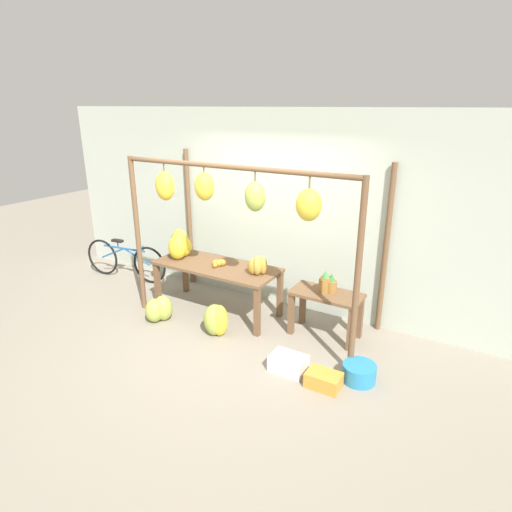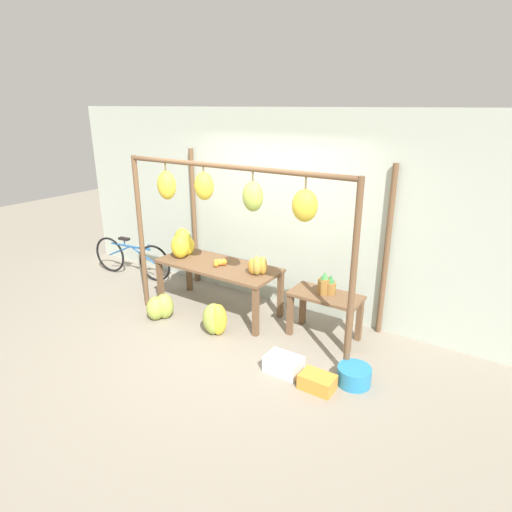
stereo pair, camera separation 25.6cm
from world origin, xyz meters
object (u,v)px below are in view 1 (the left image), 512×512
orange_pile (219,263)px  banana_pile_ground_left (160,309)px  blue_bucket (359,373)px  parked_bicycle (125,260)px  banana_pile_ground_right (216,321)px  pineapple_cluster (327,284)px  fruit_crate_purple (324,380)px  papaya_pile (258,266)px  banana_pile_on_table (180,245)px  fruit_crate_white (288,363)px

orange_pile → banana_pile_ground_left: 1.03m
blue_bucket → parked_bicycle: (-4.35, 0.79, 0.24)m
orange_pile → parked_bicycle: (-2.12, 0.22, -0.42)m
banana_pile_ground_right → parked_bicycle: parked_bicycle is taller
pineapple_cluster → fruit_crate_purple: bearing=-68.2°
orange_pile → banana_pile_ground_right: bearing=-59.7°
orange_pile → parked_bicycle: size_ratio=0.14×
banana_pile_ground_right → pineapple_cluster: bearing=31.2°
papaya_pile → banana_pile_on_table: bearing=179.5°
pineapple_cluster → papaya_pile: bearing=-169.1°
papaya_pile → banana_pile_ground_left: bearing=-152.2°
banana_pile_ground_right → blue_bucket: bearing=-0.4°
fruit_crate_white → fruit_crate_purple: 0.46m
banana_pile_ground_right → parked_bicycle: size_ratio=0.27×
parked_bicycle → fruit_crate_purple: (4.06, -1.09, -0.25)m
orange_pile → fruit_crate_purple: bearing=-24.1°
parked_bicycle → fruit_crate_white: bearing=-15.7°
blue_bucket → papaya_pile: 1.86m
banana_pile_on_table → pineapple_cluster: bearing=4.2°
banana_pile_ground_right → parked_bicycle: 2.57m
papaya_pile → fruit_crate_purple: (1.32, -0.86, -0.75)m
banana_pile_on_table → parked_bicycle: bearing=171.5°
banana_pile_ground_left → papaya_pile: papaya_pile is taller
orange_pile → fruit_crate_white: (1.49, -0.80, -0.66)m
banana_pile_on_table → fruit_crate_purple: bearing=-18.3°
banana_pile_ground_left → papaya_pile: (1.19, 0.63, 0.66)m
pineapple_cluster → banana_pile_ground_left: size_ratio=0.68×
orange_pile → banana_pile_ground_left: orange_pile is taller
pineapple_cluster → banana_pile_ground_right: (-1.20, -0.73, -0.51)m
banana_pile_on_table → fruit_crate_white: banana_pile_on_table is taller
orange_pile → fruit_crate_white: orange_pile is taller
parked_bicycle → fruit_crate_purple: 4.21m
banana_pile_on_table → parked_bicycle: 1.54m
fruit_crate_white → fruit_crate_purple: bearing=-9.4°
blue_bucket → banana_pile_ground_left: bearing=-178.8°
banana_pile_ground_left → fruit_crate_white: bearing=-4.5°
banana_pile_on_table → papaya_pile: (1.32, -0.01, -0.06)m
fruit_crate_purple → banana_pile_ground_right: bearing=169.1°
blue_bucket → banana_pile_ground_right: bearing=179.6°
pineapple_cluster → fruit_crate_white: pineapple_cluster is taller
banana_pile_ground_left → fruit_crate_white: banana_pile_ground_left is taller
banana_pile_on_table → pineapple_cluster: (2.23, 0.16, -0.18)m
banana_pile_ground_left → papaya_pile: 1.50m
orange_pile → papaya_pile: papaya_pile is taller
blue_bucket → fruit_crate_purple: (-0.29, -0.30, -0.01)m
banana_pile_on_table → blue_bucket: bearing=-11.1°
parked_bicycle → papaya_pile: papaya_pile is taller
banana_pile_ground_left → fruit_crate_white: (2.05, -0.16, -0.08)m
banana_pile_on_table → fruit_crate_purple: 2.90m
papaya_pile → pineapple_cluster: bearing=10.9°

